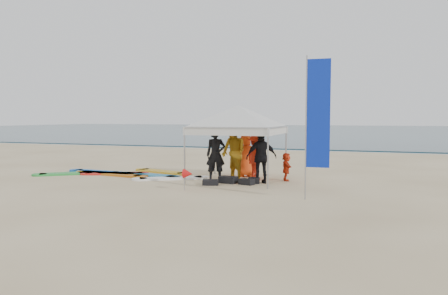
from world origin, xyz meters
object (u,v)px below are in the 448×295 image
marker_pennant (188,174)px  surfboard_spread (125,174)px  person_orange_a (256,157)px  person_black_b (261,157)px  person_orange_b (246,155)px  person_black_a (216,155)px  feather_flag (317,115)px  person_seated (286,167)px  canopy_tent (238,106)px  person_yellow (234,152)px

marker_pennant → surfboard_spread: (-3.65, 2.37, -0.46)m
marker_pennant → person_orange_a: bearing=64.6°
person_black_b → person_orange_b: 1.69m
person_black_a → feather_flag: size_ratio=0.47×
person_orange_b → surfboard_spread: person_orange_b is taller
person_orange_a → marker_pennant: bearing=109.6°
person_black_b → person_orange_b: person_black_b is taller
person_orange_a → feather_flag: feather_flag is taller
person_black_a → person_orange_a: (1.22, 0.72, -0.09)m
person_black_b → person_seated: (0.65, 0.86, -0.38)m
feather_flag → marker_pennant: feather_flag is taller
feather_flag → surfboard_spread: feather_flag is taller
canopy_tent → person_yellow: bearing=-154.1°
person_black_b → marker_pennant: size_ratio=2.69×
marker_pennant → surfboard_spread: marker_pennant is taller
marker_pennant → person_black_a: bearing=87.3°
person_black_b → feather_flag: size_ratio=0.46×
person_orange_a → person_seated: size_ratio=1.67×
surfboard_spread → person_black_a: bearing=-4.7°
person_orange_a → marker_pennant: person_orange_a is taller
canopy_tent → surfboard_spread: canopy_tent is taller
person_seated → person_orange_b: bearing=55.8°
person_seated → marker_pennant: 3.73m
person_black_b → feather_flag: bearing=103.6°
person_orange_a → marker_pennant: size_ratio=2.50×
person_black_b → surfboard_spread: (-5.33, 0.32, -0.82)m
person_black_a → person_seated: bearing=-6.2°
canopy_tent → person_black_b: bearing=-22.6°
person_orange_b → person_black_a: bearing=30.5°
person_orange_b → person_seated: bearing=126.9°
surfboard_spread → person_black_b: bearing=-3.5°
person_yellow → person_orange_a: person_yellow is taller
person_black_b → marker_pennant: bearing=22.3°
person_seated → person_yellow: bearing=92.1°
person_orange_b → canopy_tent: (0.04, -1.01, 1.77)m
person_orange_b → person_seated: (1.60, -0.53, -0.30)m
canopy_tent → marker_pennant: canopy_tent is taller
person_seated → person_black_a: bearing=95.0°
person_seated → canopy_tent: bearing=91.3°
person_black_b → surfboard_spread: bearing=-31.7°
feather_flag → person_black_b: bearing=131.8°
feather_flag → marker_pennant: (-3.76, 0.26, -1.72)m
person_yellow → surfboard_spread: person_yellow is taller
person_yellow → canopy_tent: 1.59m
person_yellow → feather_flag: (3.13, -2.62, 1.24)m
marker_pennant → person_yellow: bearing=75.0°
person_black_a → person_orange_b: 1.53m
person_black_b → surfboard_spread: 5.41m
person_seated → marker_pennant: bearing=125.5°
person_seated → canopy_tent: (-1.56, -0.48, 2.07)m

